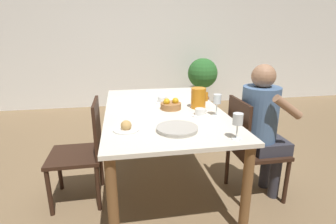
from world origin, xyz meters
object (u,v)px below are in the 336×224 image
red_pitcher (198,98)px  fruit_bowl (171,105)px  person_seated (263,122)px  teacup_across (162,100)px  wine_glass_juice (238,121)px  chair_person_side (250,146)px  serving_tray (177,129)px  wine_glass_water (217,100)px  teacup_near_person (200,113)px  potted_plant (203,76)px  bread_plate (126,128)px  chair_opposite (83,149)px

red_pitcher → fruit_bowl: red_pitcher is taller
person_seated → teacup_across: (-0.76, 0.58, 0.07)m
wine_glass_juice → person_seated: bearing=44.3°
chair_person_side → teacup_across: size_ratio=5.90×
chair_person_side → teacup_across: 0.93m
teacup_across → serving_tray: (-0.02, -0.78, -0.01)m
wine_glass_water → teacup_near_person: (-0.13, 0.03, -0.11)m
person_seated → potted_plant: bearing=173.0°
teacup_across → fruit_bowl: bearing=-80.4°
teacup_near_person → teacup_across: size_ratio=1.00×
teacup_across → fruit_bowl: fruit_bowl is taller
potted_plant → chair_person_side: bearing=-98.8°
potted_plant → wine_glass_water: bearing=-105.1°
red_pitcher → serving_tray: size_ratio=0.63×
potted_plant → fruit_bowl: bearing=-113.7°
person_seated → serving_tray: bearing=-75.6°
teacup_near_person → person_seated: bearing=-12.6°
bread_plate → serving_tray: bearing=-11.2°
chair_person_side → person_seated: bearing=86.1°
serving_tray → bread_plate: bearing=168.8°
bread_plate → potted_plant: 3.22m
chair_opposite → bread_plate: bearing=-131.8°
fruit_bowl → wine_glass_water: bearing=-37.1°
chair_opposite → red_pitcher: (1.02, 0.14, 0.36)m
fruit_bowl → chair_person_side: bearing=-28.0°
bread_plate → fruit_bowl: size_ratio=1.00×
wine_glass_juice → teacup_across: (-0.33, 0.99, -0.10)m
serving_tray → bread_plate: (-0.35, 0.07, 0.01)m
person_seated → wine_glass_water: bearing=-102.7°
bread_plate → chair_opposite: bearing=138.2°
wine_glass_water → bread_plate: (-0.75, -0.21, -0.11)m
chair_person_side → teacup_near_person: (-0.42, 0.11, 0.29)m
person_seated → potted_plant: size_ratio=1.24×
chair_opposite → potted_plant: 3.13m
serving_tray → teacup_near_person: bearing=49.9°
chair_person_side → fruit_bowl: 0.77m
chair_person_side → wine_glass_juice: bearing=-38.8°
chair_opposite → red_pitcher: bearing=-82.2°
red_pitcher → wine_glass_juice: 0.75m
red_pitcher → fruit_bowl: (-0.25, 0.01, -0.06)m
person_seated → teacup_near_person: size_ratio=7.81×
chair_person_side → wine_glass_water: bearing=-105.2°
wine_glass_juice → teacup_across: wine_glass_juice is taller
chair_person_side → teacup_near_person: size_ratio=5.90×
red_pitcher → bread_plate: (-0.66, -0.46, -0.07)m
chair_person_side → red_pitcher: bearing=-130.9°
teacup_across → wine_glass_juice: bearing=-71.4°
teacup_near_person → potted_plant: potted_plant is taller
teacup_near_person → chair_person_side: bearing=-14.3°
teacup_across → teacup_near_person: bearing=-62.0°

